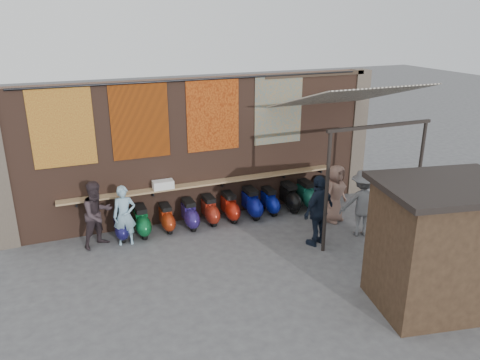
# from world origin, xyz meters

# --- Properties ---
(ground) EXTENTS (70.00, 70.00, 0.00)m
(ground) POSITION_xyz_m (0.00, 0.00, 0.00)
(ground) COLOR #474749
(ground) RESTS_ON ground
(brick_wall) EXTENTS (10.00, 0.40, 4.00)m
(brick_wall) POSITION_xyz_m (0.00, 2.70, 2.00)
(brick_wall) COLOR brown
(brick_wall) RESTS_ON ground
(pier_right) EXTENTS (0.50, 0.50, 4.00)m
(pier_right) POSITION_xyz_m (5.20, 2.70, 2.00)
(pier_right) COLOR #4C4238
(pier_right) RESTS_ON ground
(eating_counter) EXTENTS (8.00, 0.32, 0.05)m
(eating_counter) POSITION_xyz_m (0.00, 2.33, 1.10)
(eating_counter) COLOR #9E7A51
(eating_counter) RESTS_ON brick_wall
(shelf_box) EXTENTS (0.56, 0.29, 0.23)m
(shelf_box) POSITION_xyz_m (-1.23, 2.30, 1.24)
(shelf_box) COLOR white
(shelf_box) RESTS_ON eating_counter
(tapestry_redgold) EXTENTS (1.50, 0.02, 2.00)m
(tapestry_redgold) POSITION_xyz_m (-3.60, 2.48, 3.00)
(tapestry_redgold) COLOR maroon
(tapestry_redgold) RESTS_ON brick_wall
(tapestry_sun) EXTENTS (1.50, 0.02, 2.00)m
(tapestry_sun) POSITION_xyz_m (-1.70, 2.48, 3.00)
(tapestry_sun) COLOR #C84D0B
(tapestry_sun) RESTS_ON brick_wall
(tapestry_orange) EXTENTS (1.50, 0.02, 2.00)m
(tapestry_orange) POSITION_xyz_m (0.30, 2.48, 3.00)
(tapestry_orange) COLOR #B64F16
(tapestry_orange) RESTS_ON brick_wall
(tapestry_multi) EXTENTS (1.50, 0.02, 2.00)m
(tapestry_multi) POSITION_xyz_m (2.30, 2.48, 3.00)
(tapestry_multi) COLOR #256888
(tapestry_multi) RESTS_ON brick_wall
(hang_rail) EXTENTS (9.50, 0.06, 0.06)m
(hang_rail) POSITION_xyz_m (0.00, 2.47, 3.98)
(hang_rail) COLOR black
(hang_rail) RESTS_ON brick_wall
(scooter_stool_0) EXTENTS (0.33, 0.74, 0.70)m
(scooter_stool_0) POSITION_xyz_m (-2.49, 1.97, 0.35)
(scooter_stool_0) COLOR #17144D
(scooter_stool_0) RESTS_ON ground
(scooter_stool_1) EXTENTS (0.38, 0.84, 0.80)m
(scooter_stool_1) POSITION_xyz_m (-1.93, 1.98, 0.40)
(scooter_stool_1) COLOR #0C5729
(scooter_stool_1) RESTS_ON ground
(scooter_stool_2) EXTENTS (0.34, 0.76, 0.72)m
(scooter_stool_2) POSITION_xyz_m (-1.25, 2.03, 0.36)
(scooter_stool_2) COLOR #9B290E
(scooter_stool_2) RESTS_ON ground
(scooter_stool_3) EXTENTS (0.37, 0.83, 0.79)m
(scooter_stool_3) POSITION_xyz_m (-0.61, 1.96, 0.39)
(scooter_stool_3) COLOR navy
(scooter_stool_3) RESTS_ON ground
(scooter_stool_4) EXTENTS (0.37, 0.82, 0.78)m
(scooter_stool_4) POSITION_xyz_m (-0.00, 2.03, 0.39)
(scooter_stool_4) COLOR maroon
(scooter_stool_4) RESTS_ON ground
(scooter_stool_5) EXTENTS (0.37, 0.83, 0.79)m
(scooter_stool_5) POSITION_xyz_m (0.60, 2.03, 0.39)
(scooter_stool_5) COLOR #9C190C
(scooter_stool_5) RESTS_ON ground
(scooter_stool_6) EXTENTS (0.40, 0.89, 0.84)m
(scooter_stool_6) POSITION_xyz_m (1.27, 2.00, 0.42)
(scooter_stool_6) COLOR navy
(scooter_stool_6) RESTS_ON ground
(scooter_stool_7) EXTENTS (0.36, 0.79, 0.75)m
(scooter_stool_7) POSITION_xyz_m (1.87, 2.03, 0.38)
(scooter_stool_7) COLOR #0C188D
(scooter_stool_7) RESTS_ON ground
(scooter_stool_8) EXTENTS (0.39, 0.87, 0.83)m
(scooter_stool_8) POSITION_xyz_m (2.53, 2.02, 0.41)
(scooter_stool_8) COLOR black
(scooter_stool_8) RESTS_ON ground
(scooter_stool_9) EXTENTS (0.40, 0.88, 0.84)m
(scooter_stool_9) POSITION_xyz_m (3.09, 1.96, 0.42)
(scooter_stool_9) COLOR #196450
(scooter_stool_9) RESTS_ON ground
(scooter_stool_10) EXTENTS (0.39, 0.87, 0.83)m
(scooter_stool_10) POSITION_xyz_m (3.76, 2.05, 0.41)
(scooter_stool_10) COLOR black
(scooter_stool_10) RESTS_ON ground
(diner_left) EXTENTS (0.62, 0.46, 1.58)m
(diner_left) POSITION_xyz_m (-2.41, 1.64, 0.79)
(diner_left) COLOR #87AEC4
(diner_left) RESTS_ON ground
(diner_right) EXTENTS (1.06, 0.98, 1.74)m
(diner_right) POSITION_xyz_m (-3.05, 1.79, 0.87)
(diner_right) COLOR #33282C
(diner_right) RESTS_ON ground
(shopper_navy) EXTENTS (1.19, 0.84, 1.87)m
(shopper_navy) POSITION_xyz_m (2.15, -0.22, 0.93)
(shopper_navy) COLOR black
(shopper_navy) RESTS_ON ground
(shopper_grey) EXTENTS (1.34, 1.07, 1.82)m
(shopper_grey) POSITION_xyz_m (3.51, -0.18, 0.91)
(shopper_grey) COLOR slate
(shopper_grey) RESTS_ON ground
(shopper_tan) EXTENTS (0.96, 0.82, 1.68)m
(shopper_tan) POSITION_xyz_m (3.34, 0.84, 0.84)
(shopper_tan) COLOR #8F695B
(shopper_tan) RESTS_ON ground
(market_stall) EXTENTS (2.61, 2.15, 2.52)m
(market_stall) POSITION_xyz_m (2.95, -3.42, 1.26)
(market_stall) COLOR black
(market_stall) RESTS_ON ground
(stall_roof) EXTENTS (2.94, 2.46, 0.12)m
(stall_roof) POSITION_xyz_m (2.95, -3.42, 2.58)
(stall_roof) COLOR black
(stall_roof) RESTS_ON market_stall
(stall_sign) EXTENTS (1.19, 0.27, 0.50)m
(stall_sign) POSITION_xyz_m (3.12, -2.54, 1.83)
(stall_sign) COLOR gold
(stall_sign) RESTS_ON market_stall
(stall_shelf) EXTENTS (1.91, 0.46, 0.06)m
(stall_shelf) POSITION_xyz_m (3.12, -2.54, 0.92)
(stall_shelf) COLOR #473321
(stall_shelf) RESTS_ON market_stall
(awning_canvas) EXTENTS (3.20, 3.28, 0.97)m
(awning_canvas) POSITION_xyz_m (3.50, 0.90, 3.55)
(awning_canvas) COLOR beige
(awning_canvas) RESTS_ON brick_wall
(awning_ledger) EXTENTS (3.30, 0.08, 0.12)m
(awning_ledger) POSITION_xyz_m (3.50, 2.49, 3.95)
(awning_ledger) COLOR #33261C
(awning_ledger) RESTS_ON brick_wall
(awning_header) EXTENTS (3.00, 0.08, 0.08)m
(awning_header) POSITION_xyz_m (3.50, -0.60, 3.08)
(awning_header) COLOR black
(awning_header) RESTS_ON awning_post_left
(awning_post_left) EXTENTS (0.09, 0.09, 3.10)m
(awning_post_left) POSITION_xyz_m (2.10, -0.60, 1.55)
(awning_post_left) COLOR black
(awning_post_left) RESTS_ON ground
(awning_post_right) EXTENTS (0.09, 0.09, 3.10)m
(awning_post_right) POSITION_xyz_m (4.90, -0.60, 1.55)
(awning_post_right) COLOR black
(awning_post_right) RESTS_ON ground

